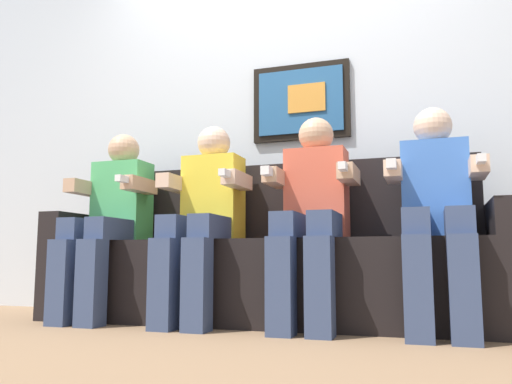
{
  "coord_description": "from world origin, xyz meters",
  "views": [
    {
      "loc": [
        0.87,
        -2.46,
        0.35
      ],
      "look_at": [
        0.0,
        0.15,
        0.7
      ],
      "focal_mm": 36.75,
      "sensor_mm": 36.0,
      "label": 1
    }
  ],
  "objects": [
    {
      "name": "person_left_center",
      "position": [
        -0.3,
        0.16,
        0.61
      ],
      "size": [
        0.46,
        0.56,
        1.11
      ],
      "color": "yellow",
      "rests_on": "ground_plane"
    },
    {
      "name": "back_wall_assembly",
      "position": [
        0.0,
        0.76,
        1.3
      ],
      "size": [
        4.95,
        0.1,
        2.6
      ],
      "color": "silver",
      "rests_on": "ground_plane"
    },
    {
      "name": "couch",
      "position": [
        0.0,
        0.33,
        0.31
      ],
      "size": [
        2.55,
        0.58,
        0.9
      ],
      "color": "black",
      "rests_on": "ground_plane"
    },
    {
      "name": "person_leftmost",
      "position": [
        -0.9,
        0.16,
        0.61
      ],
      "size": [
        0.46,
        0.56,
        1.11
      ],
      "color": "#4CB266",
      "rests_on": "ground_plane"
    },
    {
      "name": "ground_plane",
      "position": [
        0.0,
        0.0,
        0.0
      ],
      "size": [
        6.44,
        6.44,
        0.0
      ],
      "primitive_type": "plane",
      "color": "#8C6B4C"
    },
    {
      "name": "person_right_center",
      "position": [
        0.3,
        0.16,
        0.61
      ],
      "size": [
        0.46,
        0.56,
        1.11
      ],
      "color": "#D8593F",
      "rests_on": "ground_plane"
    },
    {
      "name": "person_rightmost",
      "position": [
        0.9,
        0.16,
        0.61
      ],
      "size": [
        0.46,
        0.56,
        1.11
      ],
      "color": "#3F72CC",
      "rests_on": "ground_plane"
    }
  ]
}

